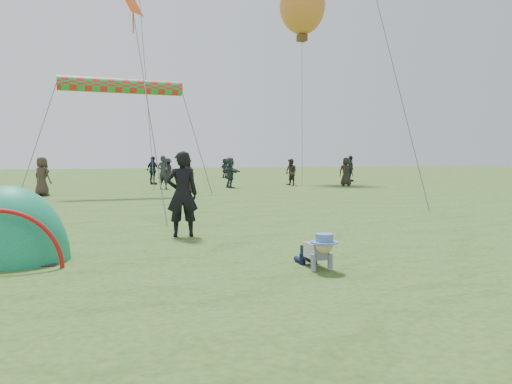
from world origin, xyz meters
name	(u,v)px	position (x,y,z in m)	size (l,w,h in m)	color
ground	(231,267)	(0.00, 0.00, 0.00)	(140.00, 140.00, 0.00)	#205215
crawling_toddler	(318,250)	(1.19, -0.59, 0.29)	(0.53, 0.75, 0.58)	black
popup_tent	(9,261)	(-3.19, 1.76, 0.00)	(1.91, 1.57, 2.47)	#0B7D6C
standing_adult	(182,194)	(0.02, 3.19, 0.90)	(0.66, 0.43, 1.81)	black
crowd_person_1	(187,175)	(3.45, 16.36, 0.81)	(0.78, 0.61, 1.61)	#46312E
crowd_person_2	(351,168)	(16.63, 22.58, 0.90)	(1.05, 0.44, 1.79)	#1D2C31
crowd_person_4	(42,176)	(-2.99, 16.48, 0.85)	(0.83, 0.54, 1.70)	#3E2D27
crowd_person_5	(230,173)	(6.49, 18.84, 0.84)	(1.56, 0.50, 1.68)	#2D3943
crowd_person_9	(168,169)	(5.08, 28.48, 0.81)	(1.05, 0.60, 1.62)	black
crowd_person_11	(225,168)	(10.25, 31.01, 0.80)	(1.48, 0.47, 1.60)	#2B3241
crowd_person_12	(163,172)	(2.86, 19.20, 0.88)	(0.64, 0.42, 1.77)	#292A2E
crowd_person_13	(291,172)	(10.60, 19.63, 0.80)	(0.77, 0.60, 1.59)	#382D25
crowd_person_14	(153,170)	(3.17, 23.90, 0.88)	(1.03, 0.43, 1.75)	#1D2333
crowd_person_15	(167,171)	(4.28, 24.92, 0.80)	(1.04, 0.60, 1.60)	black
crowd_person_16	(346,172)	(13.30, 17.86, 0.84)	(0.82, 0.53, 1.67)	black
balloon_kite	(302,9)	(13.13, 23.26, 11.58)	(3.05, 3.05, 4.28)	orange
rainbow_tube_kite	(122,86)	(0.33, 15.46, 4.79)	(0.64, 0.64, 5.28)	red
diamond_kite_7	(133,5)	(0.05, 9.86, 6.64)	(0.71, 0.71, 0.00)	#D74710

